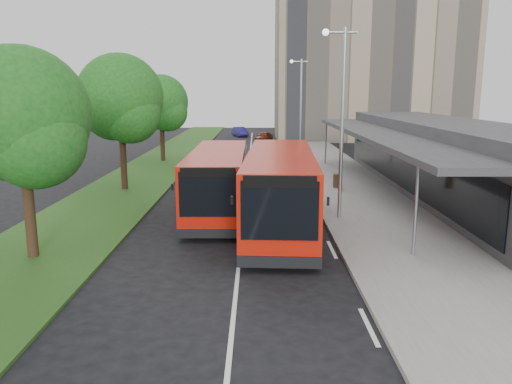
{
  "coord_description": "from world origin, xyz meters",
  "views": [
    {
      "loc": [
        0.58,
        -19.17,
        5.58
      ],
      "look_at": [
        0.56,
        1.05,
        1.5
      ],
      "focal_mm": 35.0,
      "sensor_mm": 36.0,
      "label": 1
    }
  ],
  "objects_px": {
    "tree_near": "(22,124)",
    "bus_main": "(280,190)",
    "tree_far": "(161,106)",
    "car_far": "(240,132)",
    "bollard": "(312,161)",
    "car_near": "(264,137)",
    "lamp_post_far": "(300,102)",
    "bus_second": "(218,181)",
    "litter_bin": "(337,181)",
    "tree_mid": "(120,103)",
    "lamp_post_near": "(341,113)"
  },
  "relations": [
    {
      "from": "tree_near",
      "to": "car_far",
      "type": "bearing_deg",
      "value": 83.36
    },
    {
      "from": "bus_second",
      "to": "bollard",
      "type": "distance_m",
      "value": 14.38
    },
    {
      "from": "tree_near",
      "to": "bus_second",
      "type": "bearing_deg",
      "value": 49.22
    },
    {
      "from": "bus_main",
      "to": "bollard",
      "type": "distance_m",
      "value": 16.27
    },
    {
      "from": "litter_bin",
      "to": "car_far",
      "type": "distance_m",
      "value": 35.74
    },
    {
      "from": "car_far",
      "to": "bus_second",
      "type": "bearing_deg",
      "value": -108.37
    },
    {
      "from": "litter_bin",
      "to": "car_near",
      "type": "bearing_deg",
      "value": 97.72
    },
    {
      "from": "tree_mid",
      "to": "bollard",
      "type": "distance_m",
      "value": 14.69
    },
    {
      "from": "tree_near",
      "to": "car_near",
      "type": "bearing_deg",
      "value": 78.09
    },
    {
      "from": "bus_second",
      "to": "bus_main",
      "type": "bearing_deg",
      "value": -45.85
    },
    {
      "from": "tree_far",
      "to": "car_far",
      "type": "xyz_separation_m",
      "value": [
        5.49,
        23.11,
        -3.88
      ]
    },
    {
      "from": "tree_near",
      "to": "car_near",
      "type": "relative_size",
      "value": 2.07
    },
    {
      "from": "tree_mid",
      "to": "bollard",
      "type": "xyz_separation_m",
      "value": [
        11.63,
        7.87,
        -4.33
      ]
    },
    {
      "from": "lamp_post_far",
      "to": "bus_main",
      "type": "xyz_separation_m",
      "value": [
        -2.56,
        -21.02,
        -3.1
      ]
    },
    {
      "from": "tree_far",
      "to": "bollard",
      "type": "distance_m",
      "value": 12.93
    },
    {
      "from": "tree_far",
      "to": "car_far",
      "type": "relative_size",
      "value": 1.91
    },
    {
      "from": "car_far",
      "to": "lamp_post_far",
      "type": "bearing_deg",
      "value": -94.55
    },
    {
      "from": "litter_bin",
      "to": "car_far",
      "type": "xyz_separation_m",
      "value": [
        -6.74,
        35.1,
        0.06
      ]
    },
    {
      "from": "bollard",
      "to": "car_near",
      "type": "bearing_deg",
      "value": 99.04
    },
    {
      "from": "tree_near",
      "to": "lamp_post_near",
      "type": "distance_m",
      "value": 12.18
    },
    {
      "from": "tree_mid",
      "to": "tree_far",
      "type": "xyz_separation_m",
      "value": [
        0.0,
        12.0,
        -0.49
      ]
    },
    {
      "from": "lamp_post_far",
      "to": "litter_bin",
      "type": "xyz_separation_m",
      "value": [
        1.09,
        -12.93,
        -4.18
      ]
    },
    {
      "from": "car_near",
      "to": "car_far",
      "type": "height_order",
      "value": "car_far"
    },
    {
      "from": "lamp_post_near",
      "to": "bollard",
      "type": "xyz_separation_m",
      "value": [
        0.5,
        14.92,
        -4.09
      ]
    },
    {
      "from": "car_near",
      "to": "car_far",
      "type": "bearing_deg",
      "value": 131.22
    },
    {
      "from": "litter_bin",
      "to": "tree_near",
      "type": "bearing_deg",
      "value": -135.49
    },
    {
      "from": "tree_far",
      "to": "car_near",
      "type": "relative_size",
      "value": 2.04
    },
    {
      "from": "tree_mid",
      "to": "car_far",
      "type": "relative_size",
      "value": 2.12
    },
    {
      "from": "tree_near",
      "to": "bollard",
      "type": "bearing_deg",
      "value": 59.66
    },
    {
      "from": "lamp_post_near",
      "to": "car_near",
      "type": "xyz_separation_m",
      "value": [
        -2.7,
        35.03,
        -4.14
      ]
    },
    {
      "from": "car_near",
      "to": "car_far",
      "type": "distance_m",
      "value": 7.72
    },
    {
      "from": "bus_main",
      "to": "car_far",
      "type": "height_order",
      "value": "bus_main"
    },
    {
      "from": "tree_far",
      "to": "lamp_post_far",
      "type": "xyz_separation_m",
      "value": [
        11.13,
        0.95,
        0.24
      ]
    },
    {
      "from": "lamp_post_near",
      "to": "bus_main",
      "type": "relative_size",
      "value": 0.71
    },
    {
      "from": "tree_mid",
      "to": "car_far",
      "type": "distance_m",
      "value": 35.81
    },
    {
      "from": "litter_bin",
      "to": "lamp_post_far",
      "type": "bearing_deg",
      "value": 94.83
    },
    {
      "from": "litter_bin",
      "to": "car_near",
      "type": "relative_size",
      "value": 0.23
    },
    {
      "from": "bollard",
      "to": "lamp_post_near",
      "type": "bearing_deg",
      "value": -91.92
    },
    {
      "from": "bollard",
      "to": "car_near",
      "type": "distance_m",
      "value": 20.36
    },
    {
      "from": "bus_second",
      "to": "litter_bin",
      "type": "xyz_separation_m",
      "value": [
        6.41,
        5.27,
        -0.94
      ]
    },
    {
      "from": "tree_mid",
      "to": "litter_bin",
      "type": "xyz_separation_m",
      "value": [
        12.22,
        0.01,
        -4.43
      ]
    },
    {
      "from": "tree_mid",
      "to": "lamp_post_far",
      "type": "xyz_separation_m",
      "value": [
        11.13,
        12.95,
        -0.25
      ]
    },
    {
      "from": "car_far",
      "to": "tree_far",
      "type": "bearing_deg",
      "value": -122.19
    },
    {
      "from": "tree_far",
      "to": "car_near",
      "type": "height_order",
      "value": "tree_far"
    },
    {
      "from": "tree_near",
      "to": "bollard",
      "type": "distance_m",
      "value": 23.35
    },
    {
      "from": "tree_far",
      "to": "litter_bin",
      "type": "relative_size",
      "value": 8.91
    },
    {
      "from": "lamp_post_far",
      "to": "bus_second",
      "type": "bearing_deg",
      "value": -106.27
    },
    {
      "from": "tree_near",
      "to": "bus_main",
      "type": "relative_size",
      "value": 0.63
    },
    {
      "from": "tree_near",
      "to": "lamp_post_far",
      "type": "xyz_separation_m",
      "value": [
        11.13,
        24.95,
        0.16
      ]
    },
    {
      "from": "bollard",
      "to": "tree_near",
      "type": "bearing_deg",
      "value": -120.34
    }
  ]
}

